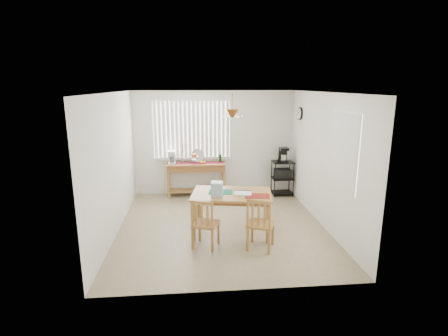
{
  "coord_description": "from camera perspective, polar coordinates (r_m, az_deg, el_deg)",
  "views": [
    {
      "loc": [
        -0.55,
        -6.46,
        2.73
      ],
      "look_at": [
        0.1,
        0.55,
        1.05
      ],
      "focal_mm": 28.0,
      "sensor_mm": 36.0,
      "label": 1
    }
  ],
  "objects": [
    {
      "name": "wire_cart",
      "position": [
        8.91,
        9.52,
        -1.11
      ],
      "size": [
        0.51,
        0.41,
        0.87
      ],
      "color": "black",
      "rests_on": "ground"
    },
    {
      "name": "chair_right",
      "position": [
        5.97,
        5.93,
        -9.1
      ],
      "size": [
        0.56,
        0.56,
        0.92
      ],
      "color": "#AE783B",
      "rests_on": "ground"
    },
    {
      "name": "ground",
      "position": [
        7.04,
        -0.4,
        -9.45
      ],
      "size": [
        4.0,
        4.5,
        0.01
      ],
      "primitive_type": "cube",
      "color": "#9C8C6A"
    },
    {
      "name": "room_shell",
      "position": [
        6.59,
        -0.41,
        4.33
      ],
      "size": [
        4.2,
        4.7,
        2.7
      ],
      "color": "white",
      "rests_on": "ground"
    },
    {
      "name": "sideboard_items",
      "position": [
        8.68,
        -6.19,
        1.63
      ],
      "size": [
        1.41,
        0.35,
        0.64
      ],
      "color": "maroon",
      "rests_on": "sideboard"
    },
    {
      "name": "sideboard",
      "position": [
        8.74,
        -4.5,
        -0.55
      ],
      "size": [
        1.48,
        0.42,
        0.83
      ],
      "color": "#AE783B",
      "rests_on": "ground"
    },
    {
      "name": "table_items",
      "position": [
        6.33,
        -0.06,
        -3.62
      ],
      "size": [
        1.12,
        0.69,
        0.25
      ],
      "color": "#147158",
      "rests_on": "dining_table"
    },
    {
      "name": "cart_items",
      "position": [
        8.8,
        9.63,
        2.14
      ],
      "size": [
        0.21,
        0.25,
        0.36
      ],
      "color": "black",
      "rests_on": "wire_cart"
    },
    {
      "name": "chair_left",
      "position": [
        6.01,
        -3.14,
        -9.09
      ],
      "size": [
        0.53,
        0.53,
        0.89
      ],
      "color": "#AE783B",
      "rests_on": "ground"
    },
    {
      "name": "dining_table",
      "position": [
        6.5,
        1.26,
        -4.87
      ],
      "size": [
        1.59,
        1.16,
        0.78
      ],
      "color": "#AE783B",
      "rests_on": "ground"
    }
  ]
}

